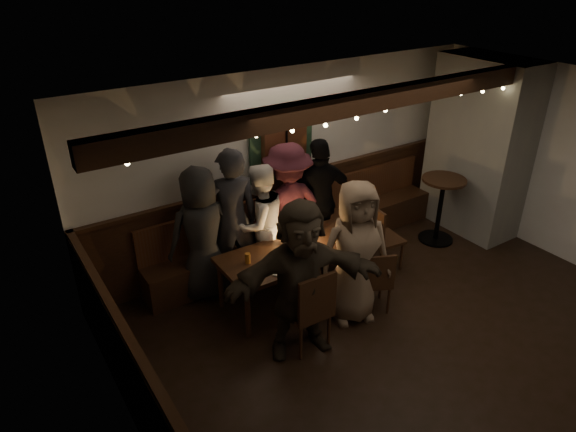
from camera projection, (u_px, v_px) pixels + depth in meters
room at (403, 187)px, 6.83m from camera, size 6.02×5.01×2.62m
dining_table at (297, 254)px, 6.20m from camera, size 1.91×0.82×0.83m
chair_near_left at (311, 307)px, 5.38m from camera, size 0.46×0.46×0.99m
chair_near_right at (376, 278)px, 6.01m from camera, size 0.49×0.49×0.82m
chair_end at (380, 234)px, 6.80m from camera, size 0.47×0.47×0.95m
high_top at (441, 202)px, 7.45m from camera, size 0.63×0.63×1.00m
person_a at (202, 234)px, 6.17m from camera, size 0.85×0.58×1.70m
person_b at (232, 220)px, 6.30m from camera, size 0.78×0.61×1.87m
person_c at (260, 224)px, 6.50m from camera, size 0.86×0.72×1.60m
person_d at (288, 208)px, 6.72m from camera, size 1.14×0.66×1.76m
person_e at (320, 201)px, 6.93m from camera, size 1.09×0.62×1.75m
person_f at (301, 280)px, 5.24m from camera, size 1.74×0.96×1.78m
person_g at (355, 253)px, 5.75m from camera, size 0.97×0.77×1.73m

